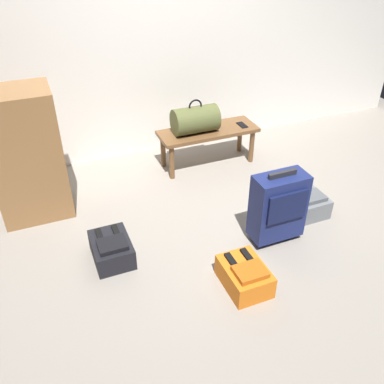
% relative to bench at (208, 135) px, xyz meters
% --- Properties ---
extents(ground_plane, '(6.60, 6.60, 0.00)m').
position_rel_bench_xyz_m(ground_plane, '(-0.24, -1.03, -0.33)').
color(ground_plane, gray).
extents(back_wall, '(6.00, 0.10, 2.80)m').
position_rel_bench_xyz_m(back_wall, '(-0.24, 0.57, 1.07)').
color(back_wall, silver).
rests_on(back_wall, ground).
extents(bench, '(1.00, 0.36, 0.39)m').
position_rel_bench_xyz_m(bench, '(0.00, 0.00, 0.00)').
color(bench, brown).
rests_on(bench, ground).
extents(duffel_bag_olive, '(0.44, 0.26, 0.34)m').
position_rel_bench_xyz_m(duffel_bag_olive, '(-0.14, 0.00, 0.19)').
color(duffel_bag_olive, '#51562D').
rests_on(duffel_bag_olive, bench).
extents(cell_phone, '(0.07, 0.14, 0.01)m').
position_rel_bench_xyz_m(cell_phone, '(0.36, -0.04, 0.06)').
color(cell_phone, black).
rests_on(cell_phone, bench).
extents(suitcase_upright_navy, '(0.41, 0.23, 0.63)m').
position_rel_bench_xyz_m(suitcase_upright_navy, '(0.00, -1.31, -0.01)').
color(suitcase_upright_navy, navy).
rests_on(suitcase_upright_navy, ground).
extents(backpack_orange, '(0.28, 0.38, 0.21)m').
position_rel_bench_xyz_m(backpack_orange, '(-0.47, -1.67, -0.23)').
color(backpack_orange, orange).
rests_on(backpack_orange, ground).
extents(backpack_grey, '(0.28, 0.38, 0.21)m').
position_rel_bench_xyz_m(backpack_grey, '(0.45, -1.09, -0.23)').
color(backpack_grey, slate).
rests_on(backpack_grey, ground).
extents(backpack_dark, '(0.28, 0.38, 0.21)m').
position_rel_bench_xyz_m(backpack_dark, '(-1.26, -1.05, -0.23)').
color(backpack_dark, black).
rests_on(backpack_dark, ground).
extents(side_cabinet, '(0.56, 0.44, 1.10)m').
position_rel_bench_xyz_m(side_cabinet, '(-1.71, -0.20, 0.22)').
color(side_cabinet, olive).
rests_on(side_cabinet, ground).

